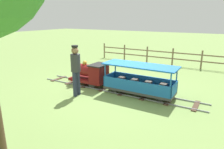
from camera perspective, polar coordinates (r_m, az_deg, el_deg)
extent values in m
plane|color=#75934C|center=(7.10, 0.82, -4.41)|extent=(60.00, 60.00, 0.00)
cube|color=gray|center=(6.88, -0.34, -4.91)|extent=(0.03, 6.05, 0.04)
cube|color=gray|center=(7.32, 1.84, -3.63)|extent=(0.03, 6.05, 0.04)
cube|color=#4C3828|center=(6.32, 22.35, -8.11)|extent=(0.78, 0.14, 0.03)
cube|color=#4C3828|center=(6.44, 15.67, -7.03)|extent=(0.78, 0.14, 0.03)
cube|color=#4C3828|center=(6.65, 9.36, -5.92)|extent=(0.78, 0.14, 0.03)
cube|color=#4C3828|center=(6.93, 3.51, -4.82)|extent=(0.78, 0.14, 0.03)
cube|color=#4C3828|center=(7.28, -1.81, -3.77)|extent=(0.78, 0.14, 0.03)
cube|color=#4C3828|center=(7.69, -6.59, -2.80)|extent=(0.78, 0.14, 0.03)
cube|color=#4C3828|center=(8.15, -10.85, -1.92)|extent=(0.78, 0.14, 0.03)
cube|color=#4C3828|center=(8.65, -14.63, -1.12)|extent=(0.78, 0.14, 0.03)
cube|color=maroon|center=(7.63, -6.57, -1.42)|extent=(0.66, 1.40, 0.10)
cylinder|color=maroon|center=(7.65, -7.85, 1.31)|extent=(0.44, 0.85, 0.44)
cylinder|color=#B7932D|center=(7.92, -10.28, 1.69)|extent=(0.37, 0.02, 0.37)
cylinder|color=maroon|center=(7.75, -9.69, 4.29)|extent=(0.12, 0.12, 0.32)
sphere|color=#B7932D|center=(7.56, -7.63, 3.25)|extent=(0.16, 0.16, 0.16)
cube|color=maroon|center=(7.27, -3.65, 0.46)|extent=(0.66, 0.45, 0.55)
cube|color=black|center=(7.20, -3.69, 2.73)|extent=(0.74, 0.53, 0.04)
sphere|color=#F2EAB2|center=(7.88, -10.54, 3.55)|extent=(0.10, 0.10, 0.10)
cylinder|color=#2D2D2D|center=(7.64, -9.89, -1.61)|extent=(0.05, 0.32, 0.32)
cylinder|color=#2D2D2D|center=(8.04, -7.41, -0.63)|extent=(0.05, 0.32, 0.32)
cylinder|color=#2D2D2D|center=(7.22, -5.63, -2.46)|extent=(0.05, 0.32, 0.32)
cylinder|color=#2D2D2D|center=(7.65, -3.25, -1.38)|extent=(0.05, 0.32, 0.32)
cube|color=#3F3F3F|center=(6.67, 7.54, -4.25)|extent=(0.74, 2.25, 0.08)
cube|color=blue|center=(6.29, 6.35, -3.36)|extent=(0.04, 2.25, 0.35)
cube|color=blue|center=(6.91, 8.75, -1.71)|extent=(0.04, 2.25, 0.35)
cube|color=blue|center=(7.08, -0.65, -1.11)|extent=(0.74, 0.04, 0.35)
cube|color=blue|center=(6.28, 16.93, -4.00)|extent=(0.74, 0.04, 0.35)
cylinder|color=blue|center=(6.73, -1.93, -0.23)|extent=(0.04, 0.04, 0.75)
cylinder|color=blue|center=(7.29, 0.93, 1.03)|extent=(0.04, 0.04, 0.75)
cylinder|color=blue|center=(5.91, 16.00, -3.11)|extent=(0.04, 0.04, 0.75)
cylinder|color=blue|center=(6.55, 17.54, -1.42)|extent=(0.04, 0.04, 0.75)
cube|color=blue|center=(6.44, 7.80, 2.54)|extent=(0.84, 2.35, 0.04)
cube|color=brown|center=(6.39, 13.64, -3.95)|extent=(0.58, 0.20, 0.24)
cube|color=brown|center=(6.53, 9.56, -3.28)|extent=(0.58, 0.20, 0.24)
cube|color=brown|center=(6.71, 5.67, -2.62)|extent=(0.58, 0.20, 0.24)
cube|color=brown|center=(6.92, 2.01, -1.99)|extent=(0.58, 0.20, 0.24)
cylinder|color=#262626|center=(6.78, 0.48, -3.97)|extent=(0.04, 0.24, 0.24)
cylinder|color=#262626|center=(7.22, 2.63, -2.72)|extent=(0.04, 0.24, 0.24)
cylinder|color=#262626|center=(6.19, 13.29, -6.34)|extent=(0.04, 0.24, 0.24)
cylinder|color=#262626|center=(6.68, 14.70, -4.79)|extent=(0.04, 0.24, 0.24)
cylinder|color=#282D47|center=(6.56, -10.37, -2.70)|extent=(0.12, 0.12, 0.80)
cylinder|color=#282D47|center=(6.69, -9.37, -2.29)|extent=(0.12, 0.12, 0.80)
cylinder|color=#333338|center=(6.45, -10.15, 3.22)|extent=(0.30, 0.30, 0.55)
sphere|color=#936B4C|center=(6.38, -10.31, 6.60)|extent=(0.22, 0.22, 0.22)
cylinder|color=black|center=(6.36, -10.37, 7.76)|extent=(0.20, 0.20, 0.06)
cylinder|color=#756047|center=(10.91, 23.74, 3.82)|extent=(0.08, 0.08, 0.90)
cylinder|color=#756047|center=(11.15, 16.56, 4.73)|extent=(0.08, 0.08, 0.90)
cylinder|color=#756047|center=(11.56, 9.76, 5.52)|extent=(0.08, 0.08, 0.90)
cylinder|color=#756047|center=(12.12, 3.50, 6.18)|extent=(0.08, 0.08, 0.90)
cylinder|color=#756047|center=(12.81, -2.16, 6.71)|extent=(0.08, 0.08, 0.90)
cube|color=#756047|center=(11.30, 13.17, 6.26)|extent=(0.04, 7.05, 0.06)
cube|color=#756047|center=(11.35, 13.07, 4.70)|extent=(0.04, 7.05, 0.06)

